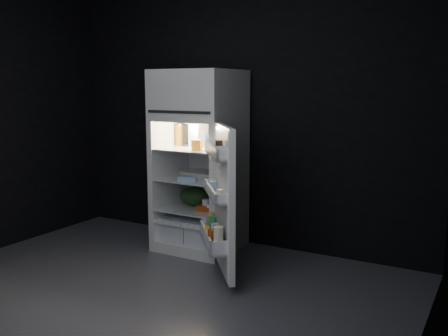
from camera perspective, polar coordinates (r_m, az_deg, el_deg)
The scene contains 18 objects.
floor at distance 4.03m, azimuth -9.92°, elevation -14.53°, with size 4.00×3.40×0.00m, color #55555B.
wall_back at distance 5.12m, azimuth 1.87°, elevation 6.26°, with size 4.00×0.00×2.70m, color black.
wall_right at distance 2.86m, azimuth 21.88°, elevation 3.22°, with size 0.00×3.40×2.70m, color black.
refrigerator at distance 4.95m, azimuth -2.70°, elevation 1.57°, with size 0.76×0.71×1.78m.
fridge_door at distance 4.12m, azimuth -0.37°, elevation -3.91°, with size 0.60×0.68×1.22m.
milk_jug at distance 4.94m, azimuth -2.96°, elevation 3.78°, with size 0.14×0.14×0.24m, color white.
mayo_jar at distance 4.95m, azimuth -1.66°, elevation 3.22°, with size 0.12×0.12×0.14m, color #1C389A.
jam_jar at distance 4.76m, azimuth -0.30°, elevation 2.91°, with size 0.11×0.11×0.13m, color #321B0E.
amber_bottle at distance 5.11m, azimuth -5.16°, elevation 3.81°, with size 0.08×0.08×0.22m, color #A9741B.
small_carton at distance 4.71m, azimuth -3.15°, elevation 2.65°, with size 0.09×0.07×0.10m, color orange.
egg_carton at distance 4.82m, azimuth -2.64°, elevation -0.99°, with size 0.26×0.10×0.07m, color #9C998D.
pie at distance 5.08m, azimuth -3.43°, elevation -0.63°, with size 0.31×0.31×0.04m, color tan.
flat_package at distance 4.81m, azimuth -4.20°, elevation -1.21°, with size 0.18×0.09×0.04m, color #87A8D0.
wrapped_pkg at distance 4.94m, azimuth 0.45°, elevation -0.83°, with size 0.13×0.11×0.05m, color #ECEAC1.
produce_bag at distance 5.07m, azimuth -3.35°, elevation -3.22°, with size 0.31×0.26×0.20m, color #193815.
yogurt_tray at distance 4.86m, azimuth -1.51°, elevation -4.64°, with size 0.27×0.14×0.05m, color #A23B0D.
small_can_red at distance 5.03m, azimuth -0.97°, elevation -3.92°, with size 0.06×0.06×0.09m, color #A23B0D.
small_can_silver at distance 5.00m, azimuth -0.10°, elevation -4.00°, with size 0.07×0.07×0.09m, color silver.
Camera 1 is at (2.38, -2.83, 1.62)m, focal length 40.00 mm.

